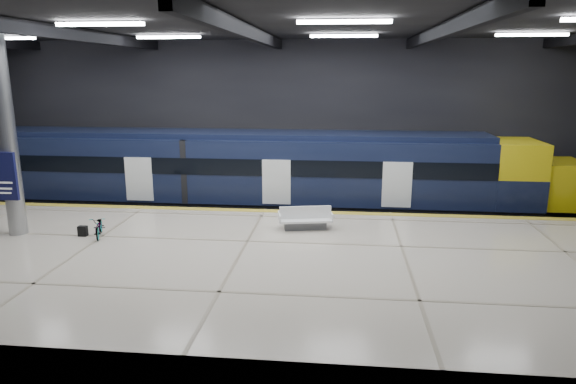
# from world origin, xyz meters

# --- Properties ---
(ground) EXTENTS (30.00, 30.00, 0.00)m
(ground) POSITION_xyz_m (0.00, 0.00, 0.00)
(ground) COLOR black
(ground) RESTS_ON ground
(room_shell) EXTENTS (30.10, 16.10, 8.05)m
(room_shell) POSITION_xyz_m (-0.00, 0.00, 5.72)
(room_shell) COLOR black
(room_shell) RESTS_ON ground
(platform) EXTENTS (30.00, 11.00, 1.10)m
(platform) POSITION_xyz_m (0.00, -2.50, 0.55)
(platform) COLOR beige
(platform) RESTS_ON ground
(safety_strip) EXTENTS (30.00, 0.40, 0.01)m
(safety_strip) POSITION_xyz_m (0.00, 2.75, 1.11)
(safety_strip) COLOR gold
(safety_strip) RESTS_ON platform
(rails) EXTENTS (30.00, 1.52, 0.16)m
(rails) POSITION_xyz_m (0.00, 5.50, 0.08)
(rails) COLOR gray
(rails) RESTS_ON ground
(train) EXTENTS (29.40, 2.84, 3.79)m
(train) POSITION_xyz_m (-0.88, 5.50, 2.06)
(train) COLOR black
(train) RESTS_ON ground
(bench) EXTENTS (2.00, 1.14, 0.83)m
(bench) POSITION_xyz_m (1.80, 0.53, 1.39)
(bench) COLOR #595B60
(bench) RESTS_ON platform
(bicycle) EXTENTS (0.92, 1.47, 0.73)m
(bicycle) POSITION_xyz_m (-5.05, -1.05, 1.47)
(bicycle) COLOR #99999E
(bicycle) RESTS_ON platform
(pannier_bag) EXTENTS (0.30, 0.19, 0.35)m
(pannier_bag) POSITION_xyz_m (-5.65, -1.05, 1.28)
(pannier_bag) COLOR black
(pannier_bag) RESTS_ON platform
(info_column) EXTENTS (0.90, 0.78, 6.90)m
(info_column) POSITION_xyz_m (-8.00, -1.03, 4.46)
(info_column) COLOR #9EA0A5
(info_column) RESTS_ON platform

